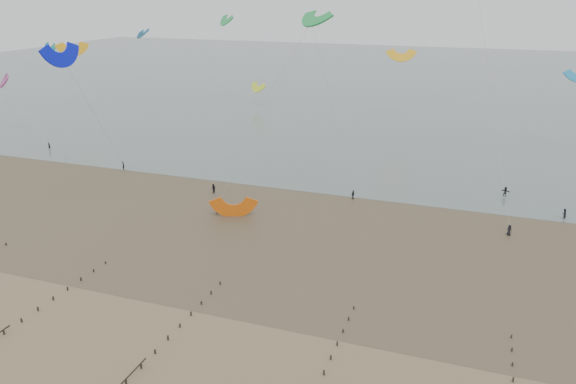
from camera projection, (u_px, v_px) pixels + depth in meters
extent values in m
plane|color=brown|center=(143.00, 328.00, 64.59)|extent=(500.00, 500.00, 0.00)
plane|color=#475654|center=(404.00, 79.00, 241.79)|extent=(500.00, 500.00, 0.00)
plane|color=#473A28|center=(258.00, 218.00, 95.60)|extent=(500.00, 500.00, 0.00)
ellipsoid|color=slate|center=(123.00, 233.00, 89.72)|extent=(23.60, 14.36, 0.01)
ellipsoid|color=slate|center=(331.00, 220.00, 94.50)|extent=(33.64, 18.32, 0.01)
ellipsoid|color=slate|center=(547.00, 273.00, 77.07)|extent=(19.65, 13.67, 0.01)
ellipsoid|color=slate|center=(84.00, 183.00, 112.56)|extent=(26.95, 14.22, 0.01)
cube|color=black|center=(6.00, 244.00, 85.19)|extent=(0.16, 0.16, 0.45)
cube|color=black|center=(4.00, 333.00, 63.19)|extent=(0.16, 0.16, 0.65)
cube|color=black|center=(21.00, 320.00, 65.53)|extent=(0.16, 0.16, 0.62)
cube|color=black|center=(38.00, 309.00, 67.87)|extent=(0.16, 0.16, 0.59)
cube|color=black|center=(53.00, 299.00, 70.20)|extent=(0.16, 0.16, 0.57)
cube|color=black|center=(68.00, 289.00, 72.54)|extent=(0.16, 0.16, 0.54)
cube|color=black|center=(81.00, 279.00, 74.88)|extent=(0.16, 0.16, 0.51)
cube|color=black|center=(94.00, 271.00, 77.21)|extent=(0.16, 0.16, 0.48)
cube|color=black|center=(106.00, 263.00, 79.55)|extent=(0.16, 0.16, 0.45)
cube|color=black|center=(126.00, 382.00, 55.21)|extent=(0.16, 0.16, 0.68)
cube|color=black|center=(141.00, 366.00, 57.55)|extent=(0.16, 0.16, 0.65)
cube|color=black|center=(155.00, 352.00, 59.89)|extent=(0.16, 0.16, 0.62)
cube|color=black|center=(168.00, 338.00, 62.22)|extent=(0.16, 0.16, 0.59)
cube|color=black|center=(180.00, 326.00, 64.56)|extent=(0.16, 0.16, 0.57)
cube|color=black|center=(191.00, 314.00, 66.90)|extent=(0.16, 0.16, 0.54)
cube|color=black|center=(201.00, 303.00, 69.23)|extent=(0.16, 0.16, 0.51)
cube|color=black|center=(211.00, 293.00, 71.57)|extent=(0.16, 0.16, 0.48)
cube|color=black|center=(220.00, 283.00, 73.91)|extent=(0.16, 0.16, 0.45)
cube|color=black|center=(324.00, 373.00, 56.58)|extent=(0.16, 0.16, 0.59)
cube|color=black|center=(331.00, 358.00, 58.92)|extent=(0.16, 0.16, 0.57)
cube|color=black|center=(337.00, 344.00, 61.26)|extent=(0.16, 0.16, 0.54)
cube|color=black|center=(343.00, 331.00, 63.59)|extent=(0.16, 0.16, 0.51)
cube|color=black|center=(349.00, 319.00, 65.93)|extent=(0.16, 0.16, 0.48)
cube|color=black|center=(354.00, 308.00, 68.27)|extent=(0.16, 0.16, 0.45)
cube|color=black|center=(513.00, 380.00, 55.62)|extent=(0.16, 0.16, 0.54)
cube|color=black|center=(512.00, 364.00, 57.95)|extent=(0.16, 0.16, 0.51)
cube|color=black|center=(512.00, 350.00, 60.29)|extent=(0.16, 0.16, 0.48)
cube|color=black|center=(511.00, 337.00, 62.63)|extent=(0.16, 0.16, 0.45)
imported|color=black|center=(123.00, 166.00, 120.45)|extent=(0.82, 0.75, 1.88)
imported|color=black|center=(505.00, 192.00, 105.08)|extent=(1.81, 1.24, 1.88)
imported|color=black|center=(49.00, 146.00, 135.83)|extent=(0.66, 0.46, 1.76)
imported|color=black|center=(509.00, 230.00, 88.48)|extent=(1.03, 0.97, 1.78)
imported|color=black|center=(564.00, 214.00, 94.90)|extent=(1.06, 1.10, 1.78)
imported|color=black|center=(217.00, 209.00, 96.93)|extent=(1.28, 1.00, 1.75)
imported|color=black|center=(353.00, 195.00, 103.76)|extent=(0.69, 1.09, 1.72)
imported|color=black|center=(213.00, 189.00, 106.54)|extent=(1.13, 1.02, 1.88)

